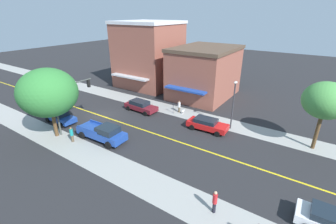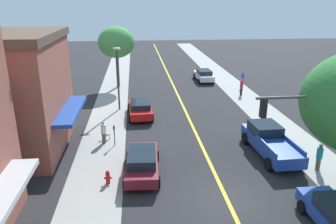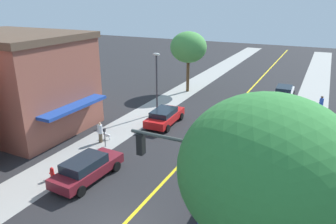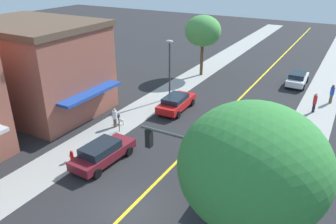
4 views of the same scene
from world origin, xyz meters
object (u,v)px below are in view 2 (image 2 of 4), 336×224
(fire_hydrant, at_px, (108,177))
(red_sedan_left_curb, at_px, (140,108))
(parking_meter, at_px, (114,133))
(pedestrian_white_shirt, at_px, (104,132))
(white_sedan_right_curb, at_px, (204,75))
(pedestrian_red_shirt, at_px, (241,86))
(traffic_light_mast, at_px, (319,125))
(pedestrian_blue_shirt, at_px, (242,80))
(street_lamp, at_px, (118,71))
(pedestrian_teal_shirt, at_px, (319,156))
(small_dog, at_px, (106,135))
(street_tree_right_corner, at_px, (116,43))
(maroon_sedan_left_curb, at_px, (142,162))
(blue_pickup_truck, at_px, (270,141))

(fire_hydrant, height_order, red_sedan_left_curb, red_sedan_left_curb)
(parking_meter, xyz_separation_m, pedestrian_white_shirt, (-0.77, 0.47, -0.10))
(white_sedan_right_curb, height_order, pedestrian_red_shirt, pedestrian_red_shirt)
(traffic_light_mast, xyz_separation_m, pedestrian_blue_shirt, (3.43, 21.84, -2.93))
(traffic_light_mast, xyz_separation_m, street_lamp, (-10.46, 15.30, -0.28))
(pedestrian_red_shirt, height_order, pedestrian_teal_shirt, pedestrian_red_shirt)
(pedestrian_white_shirt, bearing_deg, small_dog, -124.82)
(pedestrian_red_shirt, bearing_deg, pedestrian_teal_shirt, -55.64)
(street_tree_right_corner, xyz_separation_m, white_sedan_right_curb, (10.58, 1.81, -4.38))
(street_lamp, height_order, pedestrian_teal_shirt, street_lamp)
(red_sedan_left_curb, relative_size, white_sedan_right_curb, 1.06)
(parking_meter, bearing_deg, small_dog, 121.37)
(pedestrian_white_shirt, bearing_deg, fire_hydrant, 68.97)
(traffic_light_mast, bearing_deg, pedestrian_teal_shirt, -127.26)
(street_lamp, height_order, pedestrian_blue_shirt, street_lamp)
(maroon_sedan_left_curb, relative_size, pedestrian_blue_shirt, 2.65)
(street_tree_right_corner, xyz_separation_m, traffic_light_mast, (10.91, -23.76, -1.24))
(red_sedan_left_curb, xyz_separation_m, blue_pickup_truck, (8.33, -8.26, 0.15))
(traffic_light_mast, relative_size, small_dog, 8.38)
(small_dog, bearing_deg, pedestrian_blue_shirt, -134.53)
(street_lamp, xyz_separation_m, pedestrian_teal_shirt, (12.31, -12.86, -2.72))
(red_sedan_left_curb, height_order, pedestrian_teal_shirt, pedestrian_teal_shirt)
(street_tree_right_corner, relative_size, pedestrian_blue_shirt, 3.78)
(traffic_light_mast, relative_size, red_sedan_left_curb, 1.21)
(street_tree_right_corner, xyz_separation_m, blue_pickup_truck, (10.69, -18.89, -4.24))
(fire_hydrant, distance_m, maroon_sedan_left_curb, 2.17)
(maroon_sedan_left_curb, bearing_deg, street_tree_right_corner, 9.03)
(small_dog, bearing_deg, maroon_sedan_left_curb, 118.08)
(white_sedan_right_curb, bearing_deg, pedestrian_teal_shirt, -175.94)
(traffic_light_mast, distance_m, pedestrian_red_shirt, 19.14)
(parking_meter, relative_size, pedestrian_blue_shirt, 0.79)
(red_sedan_left_curb, xyz_separation_m, white_sedan_right_curb, (8.23, 12.44, 0.01))
(fire_hydrant, relative_size, street_lamp, 0.14)
(street_lamp, height_order, small_dog, street_lamp)
(street_tree_right_corner, height_order, red_sedan_left_curb, street_tree_right_corner)
(traffic_light_mast, xyz_separation_m, red_sedan_left_curb, (-8.55, 13.13, -3.14))
(fire_hydrant, distance_m, white_sedan_right_curb, 25.57)
(parking_meter, relative_size, pedestrian_red_shirt, 0.80)
(pedestrian_red_shirt, xyz_separation_m, pedestrian_white_shirt, (-13.58, -11.08, -0.12))
(pedestrian_teal_shirt, bearing_deg, small_dog, -20.80)
(red_sedan_left_curb, bearing_deg, white_sedan_right_curb, -35.85)
(street_lamp, xyz_separation_m, pedestrian_blue_shirt, (13.89, 6.54, -2.65))
(red_sedan_left_curb, xyz_separation_m, pedestrian_red_shirt, (10.89, 5.64, 0.22))
(pedestrian_blue_shirt, bearing_deg, parking_meter, -130.42)
(parking_meter, xyz_separation_m, street_lamp, (0.01, 8.07, 2.66))
(red_sedan_left_curb, bearing_deg, blue_pickup_truck, -137.13)
(pedestrian_red_shirt, distance_m, pedestrian_white_shirt, 17.52)
(street_lamp, relative_size, pedestrian_white_shirt, 3.56)
(fire_hydrant, distance_m, parking_meter, 5.12)
(traffic_light_mast, height_order, small_dog, traffic_light_mast)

